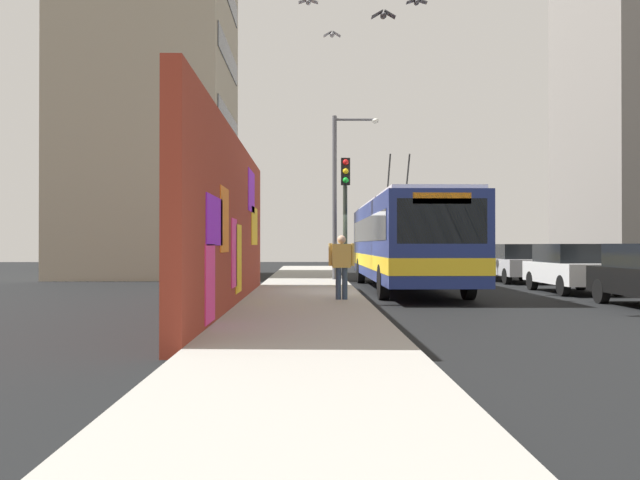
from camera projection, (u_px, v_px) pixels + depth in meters
ground_plane at (358, 296)px, 19.92m from camera, size 80.00×80.00×0.00m
sidewalk_slab at (305, 294)px, 19.89m from camera, size 48.00×3.20×0.15m
graffiti_wall at (232, 223)px, 16.00m from camera, size 14.24×0.32×4.14m
building_far_left at (152, 65)px, 32.42m from camera, size 8.82×7.48×20.79m
building_far_right at (638, 105)px, 37.06m from camera, size 9.77×6.60×18.85m
city_bus at (405, 240)px, 22.62m from camera, size 12.69×2.68×4.85m
parked_car_white at (572, 267)px, 21.29m from camera, size 4.20×1.89×1.58m
parked_car_silver at (515, 262)px, 27.19m from camera, size 4.14×1.74×1.58m
parked_car_navy at (481, 259)px, 32.53m from camera, size 4.91×1.78×1.58m
pedestrian_at_curb at (342, 262)px, 16.93m from camera, size 0.22×0.66×1.64m
traffic_light at (345, 201)px, 20.71m from camera, size 0.49×0.28×4.14m
street_lamp at (340, 185)px, 26.89m from camera, size 0.44×1.90×6.66m
flying_pigeons at (376, 9)px, 18.15m from camera, size 6.29×4.61×2.77m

